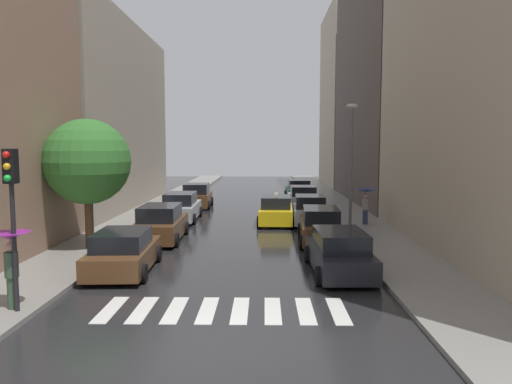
# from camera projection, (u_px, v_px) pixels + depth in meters

# --- Properties ---
(ground_plane) EXTENTS (28.00, 72.00, 0.04)m
(ground_plane) POSITION_uv_depth(u_px,v_px,m) (249.00, 209.00, 34.51)
(ground_plane) COLOR #242426
(sidewalk_left) EXTENTS (3.00, 72.00, 0.15)m
(sidewalk_left) POSITION_uv_depth(u_px,v_px,m) (158.00, 208.00, 34.61)
(sidewalk_left) COLOR gray
(sidewalk_left) RESTS_ON ground
(sidewalk_right) EXTENTS (3.00, 72.00, 0.15)m
(sidewalk_right) POSITION_uv_depth(u_px,v_px,m) (340.00, 208.00, 34.39)
(sidewalk_right) COLOR gray
(sidewalk_right) RESTS_ON ground
(crosswalk_stripes) EXTENTS (6.75, 2.20, 0.01)m
(crosswalk_stripes) POSITION_uv_depth(u_px,v_px,m) (224.00, 310.00, 13.41)
(crosswalk_stripes) COLOR silver
(crosswalk_stripes) RESTS_ON ground
(building_left_mid) EXTENTS (6.00, 20.01, 13.08)m
(building_left_mid) POSITION_uv_depth(u_px,v_px,m) (95.00, 117.00, 34.68)
(building_left_mid) COLOR #9E9384
(building_left_mid) RESTS_ON ground
(building_right_mid) EXTENTS (6.00, 18.10, 18.10)m
(building_right_mid) POSITION_uv_depth(u_px,v_px,m) (392.00, 87.00, 37.75)
(building_right_mid) COLOR #564C47
(building_right_mid) RESTS_ON ground
(building_right_far) EXTENTS (6.00, 13.12, 19.22)m
(building_right_far) POSITION_uv_depth(u_px,v_px,m) (353.00, 99.00, 54.03)
(building_right_far) COLOR #B2A38C
(building_right_far) RESTS_ON ground
(parked_car_left_nearest) EXTENTS (2.32, 4.50, 1.53)m
(parked_car_left_nearest) POSITION_uv_depth(u_px,v_px,m) (123.00, 252.00, 17.36)
(parked_car_left_nearest) COLOR brown
(parked_car_left_nearest) RESTS_ON ground
(parked_car_left_second) EXTENTS (2.23, 4.75, 1.72)m
(parked_car_left_second) POSITION_uv_depth(u_px,v_px,m) (161.00, 224.00, 23.08)
(parked_car_left_second) COLOR brown
(parked_car_left_second) RESTS_ON ground
(parked_car_left_third) EXTENTS (2.17, 4.80, 1.70)m
(parked_car_left_third) POSITION_uv_depth(u_px,v_px,m) (181.00, 207.00, 29.26)
(parked_car_left_third) COLOR #B2B7BF
(parked_car_left_third) RESTS_ON ground
(parked_car_left_fourth) EXTENTS (2.20, 4.09, 1.77)m
(parked_car_left_fourth) POSITION_uv_depth(u_px,v_px,m) (197.00, 196.00, 35.29)
(parked_car_left_fourth) COLOR brown
(parked_car_left_fourth) RESTS_ON ground
(parked_car_right_nearest) EXTENTS (2.17, 4.83, 1.56)m
(parked_car_right_nearest) POSITION_uv_depth(u_px,v_px,m) (339.00, 253.00, 17.21)
(parked_car_right_nearest) COLOR black
(parked_car_right_nearest) RESTS_ON ground
(parked_car_right_second) EXTENTS (2.18, 4.71, 1.66)m
(parked_car_right_second) POSITION_uv_depth(u_px,v_px,m) (320.00, 226.00, 22.64)
(parked_car_right_second) COLOR brown
(parked_car_right_second) RESTS_ON ground
(parked_car_right_third) EXTENTS (2.19, 4.11, 1.68)m
(parked_car_right_third) POSITION_uv_depth(u_px,v_px,m) (310.00, 211.00, 27.88)
(parked_car_right_third) COLOR #B2B7BF
(parked_car_right_third) RESTS_ON ground
(parked_car_right_fourth) EXTENTS (2.17, 4.06, 1.65)m
(parked_car_right_fourth) POSITION_uv_depth(u_px,v_px,m) (303.00, 198.00, 34.59)
(parked_car_right_fourth) COLOR #B2B7BF
(parked_car_right_fourth) RESTS_ON ground
(parked_car_right_fifth) EXTENTS (2.19, 4.60, 1.67)m
(parked_car_right_fifth) POSITION_uv_depth(u_px,v_px,m) (298.00, 190.00, 40.64)
(parked_car_right_fifth) COLOR #0C4C2D
(parked_car_right_fifth) RESTS_ON ground
(taxi_midroad) EXTENTS (2.20, 4.42, 1.81)m
(taxi_midroad) POSITION_uv_depth(u_px,v_px,m) (276.00, 211.00, 28.03)
(taxi_midroad) COLOR yellow
(taxi_midroad) RESTS_ON ground
(pedestrian_foreground) EXTENTS (1.07, 1.07, 2.08)m
(pedestrian_foreground) POSITION_uv_depth(u_px,v_px,m) (11.00, 253.00, 12.97)
(pedestrian_foreground) COLOR #38513D
(pedestrian_foreground) RESTS_ON sidewalk_left
(pedestrian_near_tree) EXTENTS (1.10, 1.10, 1.96)m
(pedestrian_near_tree) POSITION_uv_depth(u_px,v_px,m) (366.00, 198.00, 26.97)
(pedestrian_near_tree) COLOR navy
(pedestrian_near_tree) RESTS_ON sidewalk_right
(street_tree_left) EXTENTS (3.66, 3.66, 5.51)m
(street_tree_left) POSITION_uv_depth(u_px,v_px,m) (87.00, 162.00, 20.77)
(street_tree_left) COLOR #513823
(street_tree_left) RESTS_ON sidewalk_left
(traffic_light_left_corner) EXTENTS (0.30, 0.42, 4.30)m
(traffic_light_left_corner) POSITION_uv_depth(u_px,v_px,m) (11.00, 194.00, 12.60)
(traffic_light_left_corner) COLOR black
(traffic_light_left_corner) RESTS_ON sidewalk_left
(lamp_post_right) EXTENTS (0.60, 0.28, 6.48)m
(lamp_post_right) POSITION_uv_depth(u_px,v_px,m) (351.00, 157.00, 24.82)
(lamp_post_right) COLOR #595B60
(lamp_post_right) RESTS_ON sidewalk_right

